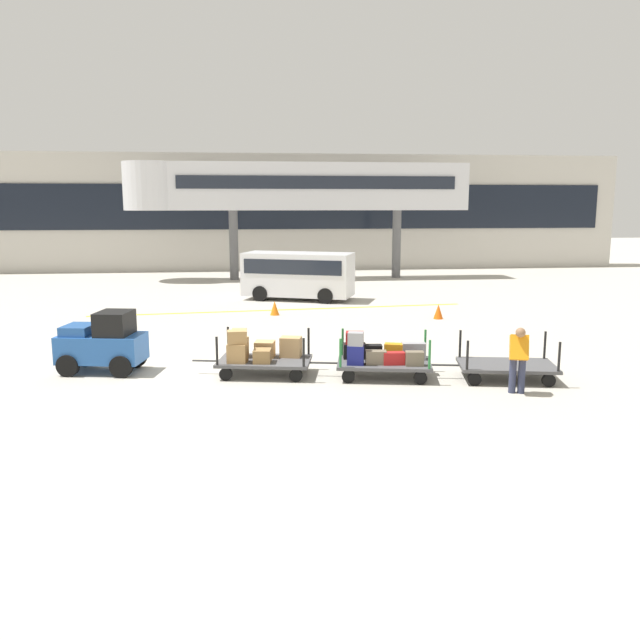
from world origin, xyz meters
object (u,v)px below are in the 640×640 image
object	(u,v)px
baggage_tug	(103,343)
safety_cone_far	(275,308)
baggage_cart_middle	(381,356)
baggage_handler	(518,357)
baggage_cart_tail	(506,366)
baggage_cart_lead	(259,353)
shuttle_van	(298,272)
safety_cone_near	(438,312)

from	to	relation	value
baggage_tug	safety_cone_far	xyz separation A→B (m)	(4.76, 8.21, -0.48)
baggage_cart_middle	baggage_handler	bearing A→B (deg)	-33.00
baggage_cart_tail	safety_cone_far	distance (m)	11.38
baggage_tug	baggage_cart_tail	world-z (taller)	baggage_tug
baggage_cart_lead	safety_cone_far	xyz separation A→B (m)	(0.79, 8.93, -0.28)
baggage_cart_middle	shuttle_van	world-z (taller)	shuttle_van
baggage_cart_tail	baggage_handler	size ratio (longest dim) A/B	1.97
baggage_tug	baggage_handler	world-z (taller)	baggage_tug
shuttle_van	safety_cone_near	size ratio (longest dim) A/B	9.39
baggage_tug	baggage_cart_lead	xyz separation A→B (m)	(3.97, -0.72, -0.20)
shuttle_van	safety_cone_far	xyz separation A→B (m)	(-1.24, -4.02, -0.96)
baggage_tug	baggage_cart_middle	distance (m)	7.09
baggage_handler	safety_cone_near	xyz separation A→B (m)	(1.07, 9.78, -0.59)
baggage_handler	shuttle_van	xyz separation A→B (m)	(-3.75, 15.34, 0.37)
baggage_cart_lead	baggage_handler	world-z (taller)	baggage_handler
baggage_tug	safety_cone_near	world-z (taller)	baggage_tug
baggage_tug	baggage_handler	distance (m)	10.23
baggage_handler	shuttle_van	size ratio (longest dim) A/B	0.30
shuttle_van	safety_cone_far	distance (m)	4.32
baggage_tug	baggage_handler	xyz separation A→B (m)	(9.75, -3.11, 0.11)
baggage_cart_lead	safety_cone_far	size ratio (longest dim) A/B	5.60
baggage_tug	baggage_cart_lead	distance (m)	4.04
baggage_cart_lead	baggage_cart_tail	distance (m)	6.13
baggage_cart_lead	baggage_cart_middle	world-z (taller)	same
baggage_cart_middle	baggage_handler	xyz separation A→B (m)	(2.78, -1.81, 0.33)
baggage_cart_lead	safety_cone_near	xyz separation A→B (m)	(6.85, 7.40, -0.28)
baggage_cart_lead	baggage_cart_tail	world-z (taller)	baggage_cart_lead
baggage_handler	baggage_cart_lead	bearing A→B (deg)	157.57
baggage_tug	baggage_cart_middle	world-z (taller)	baggage_tug
baggage_cart_middle	baggage_handler	world-z (taller)	baggage_handler
baggage_cart_lead	shuttle_van	distance (m)	13.13
baggage_cart_middle	baggage_cart_tail	world-z (taller)	baggage_cart_middle
baggage_cart_lead	safety_cone_near	bearing A→B (deg)	47.21
baggage_tug	safety_cone_near	distance (m)	12.72
baggage_cart_tail	baggage_handler	distance (m)	1.33
baggage_cart_tail	safety_cone_near	bearing A→B (deg)	84.43
baggage_handler	shuttle_van	distance (m)	15.80
baggage_tug	baggage_cart_tail	distance (m)	10.17
baggage_cart_lead	baggage_handler	distance (m)	6.26
baggage_tug	baggage_handler	size ratio (longest dim) A/B	1.45
baggage_cart_lead	baggage_cart_tail	bearing A→B (deg)	-11.15
baggage_tug	baggage_handler	bearing A→B (deg)	-17.67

